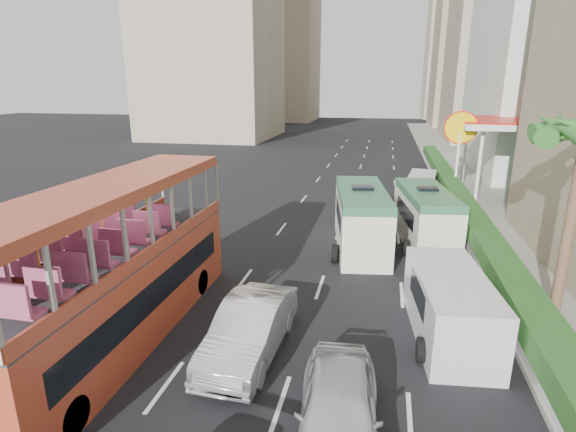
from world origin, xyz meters
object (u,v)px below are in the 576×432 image
(panel_van_near, at_px, (450,306))
(van_asset, at_px, (374,216))
(double_decker_bus, at_px, (117,264))
(minibus_far, at_px, (425,217))
(palm_tree, at_px, (569,228))
(panel_van_far, at_px, (421,187))
(shell_station, at_px, (501,158))
(minibus_near, at_px, (361,219))
(car_silver_lane_a, at_px, (250,353))

(panel_van_near, bearing_deg, van_asset, 95.47)
(double_decker_bus, height_order, minibus_far, double_decker_bus)
(panel_van_near, distance_m, palm_tree, 4.67)
(panel_van_near, relative_size, panel_van_far, 1.17)
(van_asset, bearing_deg, double_decker_bus, -113.36)
(van_asset, xyz_separation_m, shell_station, (8.60, 7.32, 2.75))
(double_decker_bus, height_order, panel_van_far, double_decker_bus)
(double_decker_bus, height_order, van_asset, double_decker_bus)
(van_asset, height_order, minibus_near, minibus_near)
(minibus_far, distance_m, shell_station, 13.16)
(car_silver_lane_a, relative_size, minibus_far, 0.80)
(double_decker_bus, height_order, minibus_near, double_decker_bus)
(van_asset, bearing_deg, panel_van_near, -76.53)
(double_decker_bus, xyz_separation_m, car_silver_lane_a, (4.20, -0.03, -2.53))
(palm_tree, bearing_deg, panel_van_far, 101.11)
(car_silver_lane_a, bearing_deg, minibus_far, 65.49)
(car_silver_lane_a, xyz_separation_m, van_asset, (3.20, 15.70, 0.00))
(car_silver_lane_a, bearing_deg, panel_van_far, 75.74)
(minibus_near, height_order, panel_van_near, minibus_near)
(minibus_far, relative_size, shell_station, 0.78)
(car_silver_lane_a, bearing_deg, van_asset, 81.09)
(panel_van_near, distance_m, shell_station, 21.58)
(minibus_near, distance_m, minibus_far, 3.43)
(minibus_far, relative_size, panel_van_near, 1.20)
(double_decker_bus, bearing_deg, van_asset, 64.74)
(minibus_near, bearing_deg, car_silver_lane_a, -113.66)
(double_decker_bus, xyz_separation_m, minibus_near, (6.89, 9.98, -1.05))
(van_asset, bearing_deg, shell_station, 42.30)
(minibus_far, bearing_deg, van_asset, 112.35)
(minibus_near, distance_m, panel_van_far, 11.40)
(shell_station, bearing_deg, palm_tree, -96.60)
(minibus_far, bearing_deg, palm_tree, -71.81)
(minibus_near, relative_size, palm_tree, 1.04)
(panel_van_far, bearing_deg, shell_station, 30.20)
(shell_station, bearing_deg, panel_van_near, -105.82)
(car_silver_lane_a, relative_size, panel_van_near, 0.96)
(minibus_near, xyz_separation_m, panel_van_far, (3.62, 10.79, -0.59))
(car_silver_lane_a, xyz_separation_m, minibus_near, (2.69, 10.01, 1.48))
(car_silver_lane_a, height_order, van_asset, car_silver_lane_a)
(double_decker_bus, distance_m, panel_van_near, 10.50)
(double_decker_bus, xyz_separation_m, minibus_far, (10.03, 11.36, -1.15))
(panel_van_near, bearing_deg, minibus_far, 84.59)
(panel_van_far, distance_m, palm_tree, 17.28)
(minibus_far, xyz_separation_m, panel_van_near, (0.11, -9.05, -0.34))
(minibus_far, bearing_deg, minibus_near, -165.33)
(van_asset, distance_m, palm_tree, 13.74)
(panel_van_near, bearing_deg, car_silver_lane_a, -164.70)
(palm_tree, distance_m, shell_station, 19.14)
(double_decker_bus, distance_m, van_asset, 17.52)
(car_silver_lane_a, distance_m, panel_van_far, 21.76)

